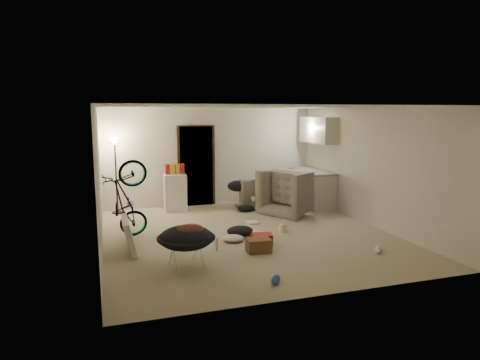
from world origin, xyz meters
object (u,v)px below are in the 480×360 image
object	(u,v)px
floor_lamp	(115,159)
tv_box	(129,235)
mini_fridge	(175,192)
armchair	(294,196)
saucer_chair	(186,243)
kitchen_counter	(312,189)
juicer	(283,227)
bicycle	(126,217)
sofa	(273,194)
drink_case_b	(262,239)
drink_case_a	(259,245)

from	to	relation	value
floor_lamp	tv_box	bearing A→B (deg)	-88.10
mini_fridge	armchair	bearing A→B (deg)	-19.04
floor_lamp	armchair	size ratio (longest dim) A/B	1.52
saucer_chair	kitchen_counter	bearing A→B (deg)	40.96
juicer	bicycle	bearing A→B (deg)	170.18
armchair	tv_box	world-z (taller)	armchair
sofa	drink_case_b	size ratio (longest dim) A/B	5.18
drink_case_b	bicycle	bearing A→B (deg)	164.98
juicer	tv_box	bearing A→B (deg)	-173.91
floor_lamp	juicer	world-z (taller)	floor_lamp
tv_box	juicer	world-z (taller)	tv_box
floor_lamp	drink_case_b	world-z (taller)	floor_lamp
armchair	drink_case_a	world-z (taller)	armchair
tv_box	drink_case_a	size ratio (longest dim) A/B	2.16
tv_box	drink_case_a	distance (m)	2.26
armchair	bicycle	xyz separation A→B (m)	(-3.99, -0.99, 0.02)
sofa	tv_box	bearing A→B (deg)	38.71
drink_case_b	drink_case_a	bearing A→B (deg)	-107.59
drink_case_a	drink_case_b	bearing A→B (deg)	63.42
armchair	drink_case_a	bearing A→B (deg)	113.32
saucer_chair	drink_case_a	bearing A→B (deg)	14.03
mini_fridge	sofa	bearing A→B (deg)	0.15
floor_lamp	kitchen_counter	distance (m)	4.95
sofa	floor_lamp	bearing A→B (deg)	-0.54
sofa	mini_fridge	bearing A→B (deg)	0.13
kitchen_counter	sofa	bearing A→B (deg)	153.62
floor_lamp	bicycle	bearing A→B (deg)	-87.35
sofa	juicer	size ratio (longest dim) A/B	8.57
saucer_chair	drink_case_a	xyz separation A→B (m)	(1.32, 0.33, -0.27)
kitchen_counter	armchair	size ratio (longest dim) A/B	1.26
kitchen_counter	juicer	world-z (taller)	kitchen_counter
juicer	kitchen_counter	bearing A→B (deg)	50.43
mini_fridge	drink_case_a	distance (m)	3.74
tv_box	drink_case_a	xyz separation A→B (m)	(2.14, -0.71, -0.18)
armchair	saucer_chair	size ratio (longest dim) A/B	1.30
saucer_chair	drink_case_a	world-z (taller)	saucer_chair
kitchen_counter	sofa	size ratio (longest dim) A/B	0.81
armchair	mini_fridge	bearing A→B (deg)	37.83
sofa	mini_fridge	size ratio (longest dim) A/B	2.07
mini_fridge	juicer	world-z (taller)	mini_fridge
drink_case_b	sofa	bearing A→B (deg)	77.39
floor_lamp	tv_box	distance (m)	3.18
mini_fridge	drink_case_b	world-z (taller)	mini_fridge
armchair	mini_fridge	xyz separation A→B (m)	(-2.72, 1.07, 0.06)
kitchen_counter	tv_box	size ratio (longest dim) A/B	1.69
drink_case_a	bicycle	bearing A→B (deg)	147.33
bicycle	drink_case_a	bearing A→B (deg)	-128.89
floor_lamp	kitchen_counter	size ratio (longest dim) A/B	1.21
drink_case_a	juicer	world-z (taller)	drink_case_a
mini_fridge	saucer_chair	xyz separation A→B (m)	(-0.46, -3.95, -0.06)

